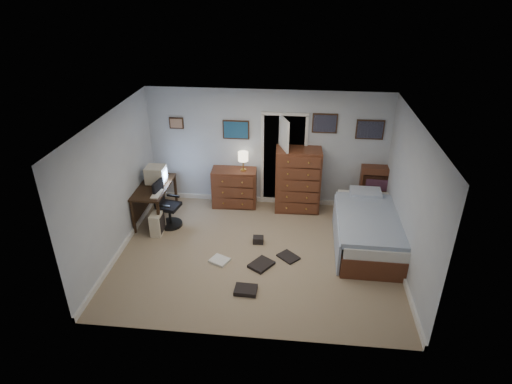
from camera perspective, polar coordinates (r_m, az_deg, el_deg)
floor at (r=7.84m, az=0.20°, el=-8.26°), size 5.00×4.00×0.02m
computer_desk at (r=8.89m, az=-13.92°, el=-0.16°), size 0.60×1.28×0.74m
crt_monitor at (r=8.83m, az=-13.19°, el=2.28°), size 0.38×0.36×0.35m
keyboard at (r=8.43m, az=-13.09°, el=-0.25°), size 0.15×0.39×0.02m
pc_tower at (r=8.52m, az=-12.99°, el=-4.02°), size 0.21×0.41×0.44m
office_chair at (r=8.65m, az=-11.81°, el=-2.21°), size 0.54×0.54×0.96m
media_stack at (r=9.47m, az=-12.88°, el=0.49°), size 0.16×0.16×0.77m
low_dresser at (r=9.21m, az=-2.90°, el=0.61°), size 0.96×0.52×0.84m
table_lamp at (r=8.88m, az=-1.73°, el=4.68°), size 0.22×0.22×0.41m
doorway at (r=9.32m, az=3.76°, el=4.89°), size 0.96×1.12×2.05m
tall_dresser at (r=8.97m, az=5.58°, el=1.64°), size 0.95×0.59×1.36m
headboard_bookcase at (r=9.33m, az=17.00°, el=0.51°), size 1.12×0.34×1.00m
bed at (r=8.16m, az=14.62°, el=-4.76°), size 1.21×2.20×0.71m
wall_posters at (r=8.78m, az=5.28°, el=8.59°), size 4.38×0.04×0.60m
floor_clutter at (r=7.50m, az=-0.24°, el=-9.71°), size 1.62×1.63×0.12m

